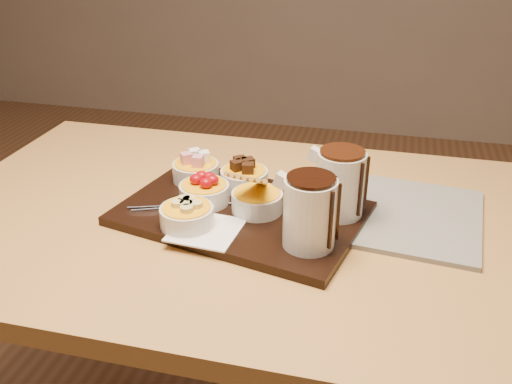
% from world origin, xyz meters
% --- Properties ---
extents(dining_table, '(1.20, 0.80, 0.75)m').
position_xyz_m(dining_table, '(0.00, 0.00, 0.65)').
color(dining_table, '#BB8945').
rests_on(dining_table, ground).
extents(serving_board, '(0.51, 0.39, 0.02)m').
position_xyz_m(serving_board, '(0.03, -0.01, 0.76)').
color(serving_board, black).
rests_on(serving_board, dining_table).
extents(napkin, '(0.13, 0.13, 0.00)m').
position_xyz_m(napkin, '(-0.01, -0.10, 0.77)').
color(napkin, white).
rests_on(napkin, serving_board).
extents(bowl_marshmallows, '(0.10, 0.10, 0.04)m').
position_xyz_m(bowl_marshmallows, '(-0.10, 0.09, 0.79)').
color(bowl_marshmallows, beige).
rests_on(bowl_marshmallows, serving_board).
extents(bowl_cake, '(0.10, 0.10, 0.04)m').
position_xyz_m(bowl_cake, '(0.01, 0.09, 0.79)').
color(bowl_cake, beige).
rests_on(bowl_cake, serving_board).
extents(bowl_strawberries, '(0.10, 0.10, 0.04)m').
position_xyz_m(bowl_strawberries, '(-0.05, 0.00, 0.79)').
color(bowl_strawberries, beige).
rests_on(bowl_strawberries, serving_board).
extents(bowl_biscotti, '(0.10, 0.10, 0.04)m').
position_xyz_m(bowl_biscotti, '(0.06, -0.01, 0.79)').
color(bowl_biscotti, beige).
rests_on(bowl_biscotti, serving_board).
extents(bowl_bananas, '(0.10, 0.10, 0.04)m').
position_xyz_m(bowl_bananas, '(-0.05, -0.10, 0.79)').
color(bowl_bananas, beige).
rests_on(bowl_bananas, serving_board).
extents(pitcher_dark_chocolate, '(0.11, 0.11, 0.13)m').
position_xyz_m(pitcher_dark_chocolate, '(0.18, -0.11, 0.83)').
color(pitcher_dark_chocolate, silver).
rests_on(pitcher_dark_chocolate, serving_board).
extents(pitcher_milk_chocolate, '(0.11, 0.11, 0.13)m').
position_xyz_m(pitcher_milk_chocolate, '(0.22, 0.02, 0.83)').
color(pitcher_milk_chocolate, silver).
rests_on(pitcher_milk_chocolate, serving_board).
extents(fondue_skewers, '(0.12, 0.26, 0.01)m').
position_xyz_m(fondue_skewers, '(-0.06, -0.02, 0.77)').
color(fondue_skewers, silver).
rests_on(fondue_skewers, serving_board).
extents(newspaper, '(0.40, 0.34, 0.01)m').
position_xyz_m(newspaper, '(0.30, 0.07, 0.76)').
color(newspaper, beige).
rests_on(newspaper, dining_table).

